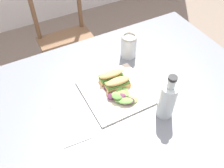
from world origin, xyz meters
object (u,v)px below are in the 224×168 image
object	(u,v)px
sandwich_half_front	(118,83)
bottle_cold_brew	(167,102)
sandwich_half_back	(111,76)
chair_wooden_far	(68,41)
fork_on_napkin	(69,116)
mason_jar_iced_tea	(129,47)
dining_table	(118,114)
plate_lunch	(116,92)

from	to	relation	value
sandwich_half_front	bottle_cold_brew	size ratio (longest dim) A/B	0.54
sandwich_half_back	sandwich_half_front	bearing A→B (deg)	-85.22
chair_wooden_far	bottle_cold_brew	size ratio (longest dim) A/B	4.00
fork_on_napkin	bottle_cold_brew	bearing A→B (deg)	-25.81
sandwich_half_back	bottle_cold_brew	world-z (taller)	bottle_cold_brew
sandwich_half_front	fork_on_napkin	world-z (taller)	sandwich_half_front
mason_jar_iced_tea	fork_on_napkin	bearing A→B (deg)	-152.00
dining_table	sandwich_half_back	bearing A→B (deg)	78.60
sandwich_half_back	bottle_cold_brew	distance (m)	0.29
plate_lunch	fork_on_napkin	size ratio (longest dim) A/B	1.50
dining_table	sandwich_half_front	bearing A→B (deg)	62.36
chair_wooden_far	sandwich_half_front	xyz separation A→B (m)	(-0.03, -0.82, 0.33)
sandwich_half_back	bottle_cold_brew	bearing A→B (deg)	-67.81
plate_lunch	sandwich_half_back	bearing A→B (deg)	79.78
sandwich_half_back	plate_lunch	bearing A→B (deg)	-100.22
dining_table	bottle_cold_brew	distance (m)	0.28
fork_on_napkin	mason_jar_iced_tea	distance (m)	0.47
dining_table	plate_lunch	size ratio (longest dim) A/B	4.79
fork_on_napkin	mason_jar_iced_tea	size ratio (longest dim) A/B	1.49
sandwich_half_back	mason_jar_iced_tea	size ratio (longest dim) A/B	0.95
plate_lunch	mason_jar_iced_tea	size ratio (longest dim) A/B	2.23
sandwich_half_back	dining_table	bearing A→B (deg)	-101.40
sandwich_half_front	bottle_cold_brew	xyz separation A→B (m)	(0.10, -0.21, 0.04)
sandwich_half_back	bottle_cold_brew	size ratio (longest dim) A/B	0.54
sandwich_half_front	mason_jar_iced_tea	size ratio (longest dim) A/B	0.95
plate_lunch	fork_on_napkin	distance (m)	0.24
sandwich_half_front	sandwich_half_back	bearing A→B (deg)	94.78
dining_table	mason_jar_iced_tea	distance (m)	0.34
fork_on_napkin	bottle_cold_brew	world-z (taller)	bottle_cold_brew
dining_table	sandwich_half_back	xyz separation A→B (m)	(0.02, 0.10, 0.16)
dining_table	mason_jar_iced_tea	bearing A→B (deg)	50.78
bottle_cold_brew	mason_jar_iced_tea	world-z (taller)	bottle_cold_brew
sandwich_half_front	fork_on_napkin	xyz separation A→B (m)	(-0.25, -0.04, -0.03)
mason_jar_iced_tea	chair_wooden_far	bearing A→B (deg)	101.69
dining_table	bottle_cold_brew	bearing A→B (deg)	-51.96
plate_lunch	mason_jar_iced_tea	world-z (taller)	mason_jar_iced_tea
sandwich_half_front	sandwich_half_back	distance (m)	0.05
bottle_cold_brew	fork_on_napkin	bearing A→B (deg)	154.19
fork_on_napkin	mason_jar_iced_tea	xyz separation A→B (m)	(0.41, 0.22, 0.05)
fork_on_napkin	sandwich_half_back	bearing A→B (deg)	20.41
sandwich_half_front	fork_on_napkin	distance (m)	0.26
sandwich_half_front	fork_on_napkin	bearing A→B (deg)	-171.23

